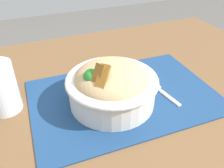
{
  "coord_description": "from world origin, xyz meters",
  "views": [
    {
      "loc": [
        -0.21,
        -0.37,
        1.08
      ],
      "look_at": [
        -0.05,
        0.02,
        0.78
      ],
      "focal_mm": 37.57,
      "sensor_mm": 36.0,
      "label": 1
    }
  ],
  "objects": [
    {
      "name": "fork",
      "position": [
        0.08,
        0.01,
        0.74
      ],
      "size": [
        0.03,
        0.13,
        0.0
      ],
      "color": "silver",
      "rests_on": "placemat"
    },
    {
      "name": "placemat",
      "position": [
        -0.01,
        0.03,
        0.73
      ],
      "size": [
        0.44,
        0.3,
        0.0
      ],
      "primitive_type": "cube",
      "rotation": [
        0.0,
        0.0,
        -0.02
      ],
      "color": "navy",
      "rests_on": "table"
    },
    {
      "name": "drinking_glass",
      "position": [
        -0.28,
        0.09,
        0.78
      ],
      "size": [
        0.07,
        0.07,
        0.11
      ],
      "color": "silver",
      "rests_on": "table"
    },
    {
      "name": "table",
      "position": [
        0.0,
        0.0,
        0.66
      ],
      "size": [
        1.03,
        0.86,
        0.73
      ],
      "color": "brown",
      "rests_on": "ground_plane"
    },
    {
      "name": "bowl",
      "position": [
        -0.05,
        0.02,
        0.78
      ],
      "size": [
        0.2,
        0.2,
        0.12
      ],
      "color": "silver",
      "rests_on": "placemat"
    }
  ]
}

